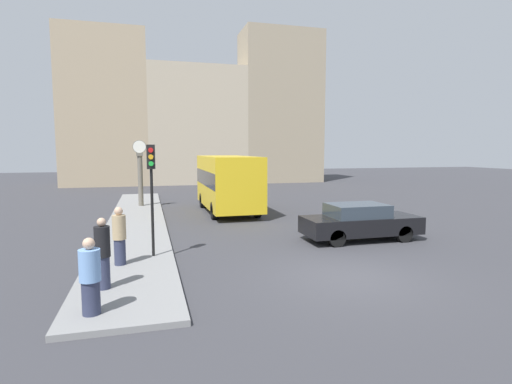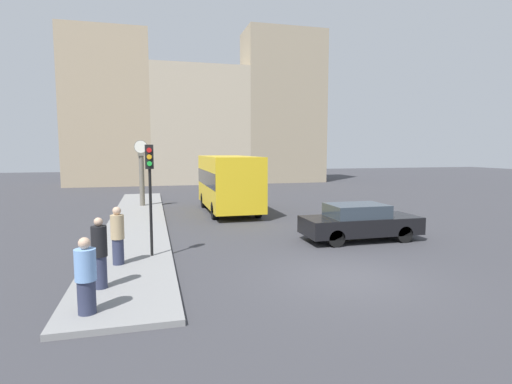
{
  "view_description": "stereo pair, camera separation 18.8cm",
  "coord_description": "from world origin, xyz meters",
  "px_view_note": "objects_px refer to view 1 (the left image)",
  "views": [
    {
      "loc": [
        -5.34,
        -9.72,
        3.52
      ],
      "look_at": [
        -0.6,
        7.65,
        1.62
      ],
      "focal_mm": 28.0,
      "sensor_mm": 36.0,
      "label": 1
    },
    {
      "loc": [
        -5.16,
        -9.77,
        3.52
      ],
      "look_at": [
        -0.6,
        7.65,
        1.62
      ],
      "focal_mm": 28.0,
      "sensor_mm": 36.0,
      "label": 2
    }
  ],
  "objects_px": {
    "street_clock": "(140,173)",
    "pedestrian_tan_coat": "(119,236)",
    "traffic_light_near": "(151,177)",
    "sedan_car": "(360,222)",
    "pedestrian_black_jacket": "(103,254)",
    "bus_distant": "(228,181)",
    "pedestrian_blue_stripe": "(90,277)"
  },
  "relations": [
    {
      "from": "sedan_car",
      "to": "bus_distant",
      "type": "height_order",
      "value": "bus_distant"
    },
    {
      "from": "bus_distant",
      "to": "traffic_light_near",
      "type": "height_order",
      "value": "traffic_light_near"
    },
    {
      "from": "pedestrian_blue_stripe",
      "to": "bus_distant",
      "type": "bearing_deg",
      "value": 67.68
    },
    {
      "from": "pedestrian_black_jacket",
      "to": "sedan_car",
      "type": "bearing_deg",
      "value": 21.96
    },
    {
      "from": "pedestrian_black_jacket",
      "to": "pedestrian_blue_stripe",
      "type": "relative_size",
      "value": 1.09
    },
    {
      "from": "street_clock",
      "to": "pedestrian_black_jacket",
      "type": "relative_size",
      "value": 2.26
    },
    {
      "from": "street_clock",
      "to": "pedestrian_black_jacket",
      "type": "bearing_deg",
      "value": -92.61
    },
    {
      "from": "traffic_light_near",
      "to": "bus_distant",
      "type": "bearing_deg",
      "value": 65.13
    },
    {
      "from": "bus_distant",
      "to": "traffic_light_near",
      "type": "xyz_separation_m",
      "value": [
        -4.25,
        -9.16,
        0.9
      ]
    },
    {
      "from": "bus_distant",
      "to": "sedan_car",
      "type": "bearing_deg",
      "value": -66.52
    },
    {
      "from": "sedan_car",
      "to": "traffic_light_near",
      "type": "relative_size",
      "value": 1.29
    },
    {
      "from": "traffic_light_near",
      "to": "pedestrian_blue_stripe",
      "type": "relative_size",
      "value": 2.21
    },
    {
      "from": "pedestrian_black_jacket",
      "to": "pedestrian_blue_stripe",
      "type": "bearing_deg",
      "value": -93.24
    },
    {
      "from": "traffic_light_near",
      "to": "sedan_car",
      "type": "bearing_deg",
      "value": 6.15
    },
    {
      "from": "sedan_car",
      "to": "pedestrian_tan_coat",
      "type": "height_order",
      "value": "pedestrian_tan_coat"
    },
    {
      "from": "sedan_car",
      "to": "pedestrian_tan_coat",
      "type": "relative_size",
      "value": 2.65
    },
    {
      "from": "street_clock",
      "to": "pedestrian_tan_coat",
      "type": "height_order",
      "value": "street_clock"
    },
    {
      "from": "bus_distant",
      "to": "pedestrian_blue_stripe",
      "type": "distance_m",
      "value": 14.66
    },
    {
      "from": "bus_distant",
      "to": "traffic_light_near",
      "type": "bearing_deg",
      "value": -114.87
    },
    {
      "from": "sedan_car",
      "to": "pedestrian_black_jacket",
      "type": "distance_m",
      "value": 9.8
    },
    {
      "from": "sedan_car",
      "to": "street_clock",
      "type": "relative_size",
      "value": 1.15
    },
    {
      "from": "traffic_light_near",
      "to": "pedestrian_black_jacket",
      "type": "bearing_deg",
      "value": -113.45
    },
    {
      "from": "bus_distant",
      "to": "traffic_light_near",
      "type": "relative_size",
      "value": 1.99
    },
    {
      "from": "street_clock",
      "to": "pedestrian_black_jacket",
      "type": "distance_m",
      "value": 15.06
    },
    {
      "from": "bus_distant",
      "to": "pedestrian_blue_stripe",
      "type": "xyz_separation_m",
      "value": [
        -5.56,
        -13.54,
        -0.87
      ]
    },
    {
      "from": "sedan_car",
      "to": "street_clock",
      "type": "xyz_separation_m",
      "value": [
        -8.4,
        11.35,
        1.38
      ]
    },
    {
      "from": "bus_distant",
      "to": "street_clock",
      "type": "relative_size",
      "value": 1.77
    },
    {
      "from": "pedestrian_tan_coat",
      "to": "street_clock",
      "type": "bearing_deg",
      "value": 88.11
    },
    {
      "from": "bus_distant",
      "to": "street_clock",
      "type": "bearing_deg",
      "value": 147.66
    },
    {
      "from": "sedan_car",
      "to": "bus_distant",
      "type": "bearing_deg",
      "value": 113.48
    },
    {
      "from": "street_clock",
      "to": "traffic_light_near",
      "type": "bearing_deg",
      "value": -87.48
    },
    {
      "from": "sedan_car",
      "to": "traffic_light_near",
      "type": "distance_m",
      "value": 8.15
    }
  ]
}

